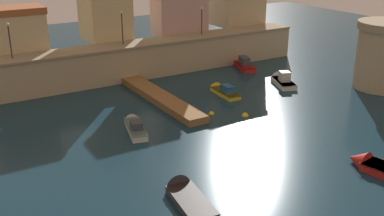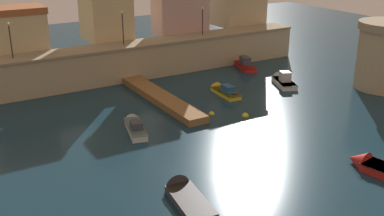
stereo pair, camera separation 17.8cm
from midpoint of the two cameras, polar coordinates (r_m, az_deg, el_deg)
The scene contains 14 objects.
ground_plane at distance 37.10m, azimuth 4.30°, elevation -5.24°, with size 122.79×122.79×0.00m, color #112D3D.
quay_wall at distance 54.86m, azimuth -9.22°, elevation 5.47°, with size 49.20×3.82×4.08m.
old_town_backdrop at distance 57.64m, azimuth -11.01°, elevation 11.98°, with size 48.94×5.89×9.13m.
pier_dock at distance 47.67m, azimuth -3.92°, elevation 1.22°, with size 2.11×14.88×0.70m.
quay_lamp_0 at distance 50.87m, azimuth -21.45°, elevation 8.26°, with size 0.32×0.32×3.64m.
quay_lamp_1 at distance 54.20m, azimuth -8.62°, elevation 10.23°, with size 0.32×0.32×3.81m.
quay_lamp_2 at distance 59.10m, azimuth 1.11°, elevation 11.11°, with size 0.32×0.32×3.45m.
moored_boat_0 at distance 54.21m, azimuth 10.73°, elevation 3.40°, with size 3.47×5.35×2.18m.
moored_boat_1 at distance 41.14m, azimuth -7.16°, elevation -2.08°, with size 2.64×5.73×1.51m.
moored_boat_3 at distance 50.10m, azimuth 3.51°, elevation 2.20°, with size 1.75×5.29×1.62m.
moored_boat_4 at distance 30.91m, azimuth -1.16°, elevation -10.30°, with size 2.54×5.78×1.74m.
moored_boat_5 at distance 60.57m, azimuth 5.94°, elevation 5.49°, with size 3.36×6.45×1.92m.
mooring_buoy_0 at distance 44.36m, azimuth 2.26°, elevation -0.74°, with size 0.52×0.52×0.52m, color yellow.
mooring_buoy_1 at distance 44.15m, azimuth 6.37°, elevation -0.96°, with size 0.63×0.63×0.63m, color yellow.
Camera 1 is at (-19.71, -26.97, 16.16)m, focal length 43.84 mm.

